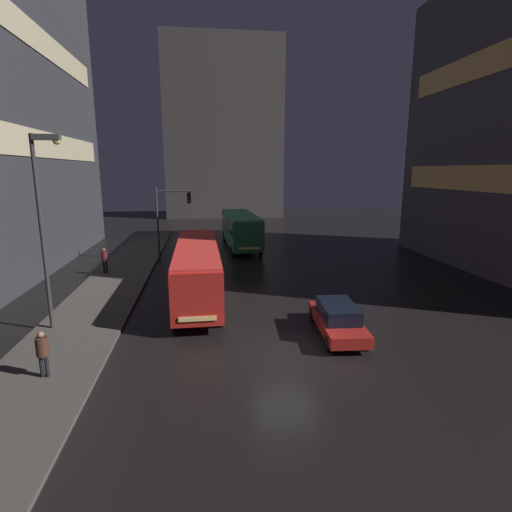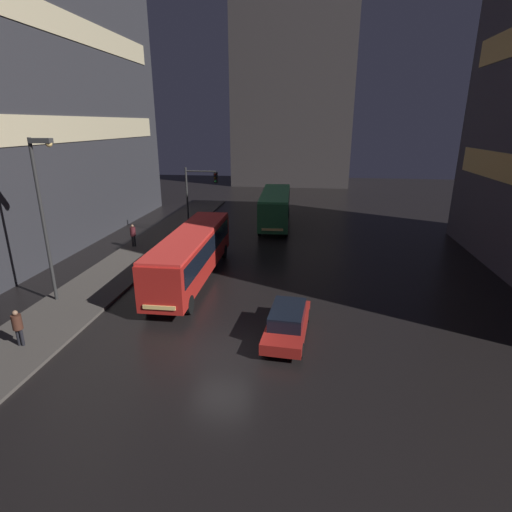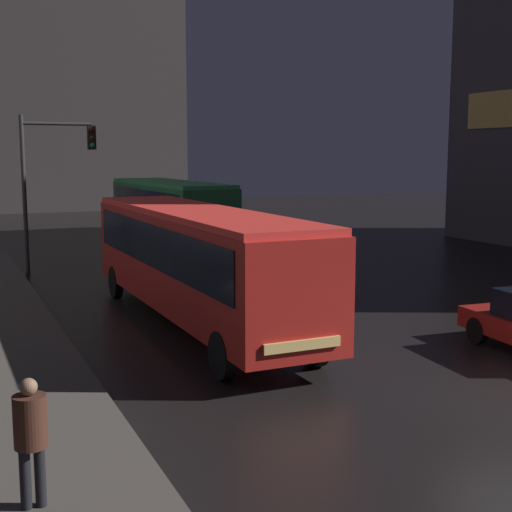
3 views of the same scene
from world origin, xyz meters
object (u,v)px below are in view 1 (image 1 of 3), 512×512
bus_near (197,265)px  bus_far (241,227)px  pedestrian_mid (104,258)px  traffic_light_main (169,212)px  pedestrian_near (42,350)px  car_taxi (338,318)px  street_lamp_sidewalk (44,206)px

bus_near → bus_far: size_ratio=1.12×
pedestrian_mid → traffic_light_main: 6.41m
bus_near → pedestrian_mid: bearing=-43.0°
pedestrian_mid → bus_near: bearing=-28.2°
bus_near → bus_far: bearing=-105.2°
bus_near → pedestrian_near: bearing=58.8°
pedestrian_mid → traffic_light_main: traffic_light_main is taller
bus_near → traffic_light_main: bearing=-77.5°
car_taxi → traffic_light_main: traffic_light_main is taller
traffic_light_main → street_lamp_sidewalk: size_ratio=0.69×
pedestrian_near → traffic_light_main: traffic_light_main is taller
car_taxi → pedestrian_mid: pedestrian_mid is taller
traffic_light_main → street_lamp_sidewalk: (-4.10, -14.02, 1.76)m
pedestrian_near → street_lamp_sidewalk: bearing=115.0°
street_lamp_sidewalk → pedestrian_near: bearing=-76.0°
bus_near → street_lamp_sidewalk: 8.53m
traffic_light_main → street_lamp_sidewalk: bearing=-106.3°
bus_near → traffic_light_main: 10.35m
bus_far → pedestrian_mid: bearing=38.0°
bus_near → traffic_light_main: (-2.30, 9.88, 2.07)m
car_taxi → pedestrian_near: 11.83m
bus_far → pedestrian_near: size_ratio=6.35×
pedestrian_near → pedestrian_mid: pedestrian_mid is taller
car_taxi → pedestrian_near: pedestrian_near is taller
traffic_light_main → street_lamp_sidewalk: street_lamp_sidewalk is taller
bus_far → pedestrian_near: bus_far is taller
pedestrian_mid → bus_far: bearing=54.5°
street_lamp_sidewalk → traffic_light_main: bearing=73.7°
pedestrian_near → bus_near: bearing=70.4°
bus_near → street_lamp_sidewalk: street_lamp_sidewalk is taller
traffic_light_main → street_lamp_sidewalk: 14.72m
traffic_light_main → bus_far: bearing=39.1°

